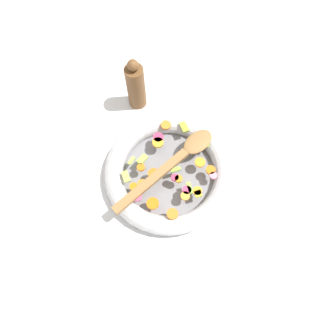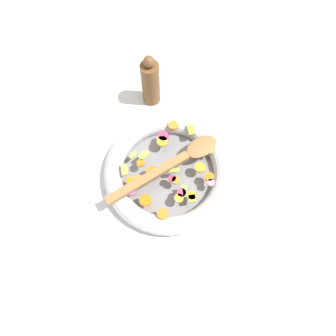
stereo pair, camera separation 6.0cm
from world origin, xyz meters
The scene contains 5 objects.
ground_plane centered at (0.00, 0.00, 0.00)m, with size 4.00×4.00×0.00m, color silver.
skillet centered at (0.00, 0.00, 0.02)m, with size 0.35×0.35×0.05m.
chopped_vegetables centered at (0.01, 0.00, 0.05)m, with size 0.29×0.25×0.01m.
wooden_spoon centered at (-0.01, 0.02, 0.06)m, with size 0.25×0.27×0.01m.
pepper_mill centered at (-0.24, -0.09, 0.08)m, with size 0.05×0.05×0.18m.
Camera 1 is at (0.35, 0.00, 0.83)m, focal length 35.00 mm.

